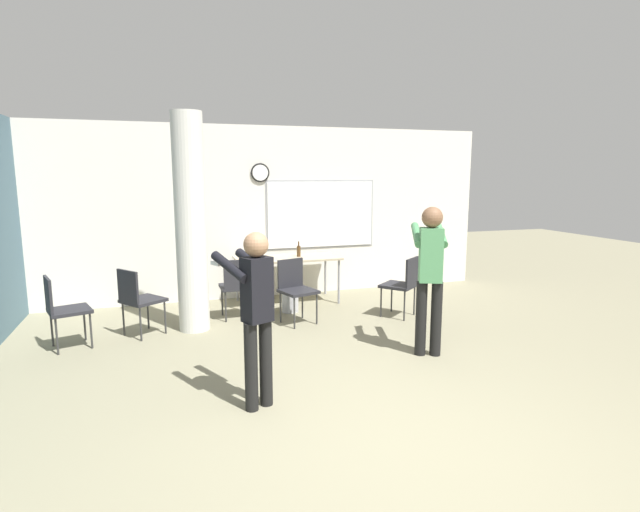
# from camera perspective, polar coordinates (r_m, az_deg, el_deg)

# --- Properties ---
(ground_plane) EXTENTS (24.00, 24.00, 0.00)m
(ground_plane) POSITION_cam_1_polar(r_m,az_deg,el_deg) (3.99, 8.20, -21.33)
(ground_plane) COLOR gray
(wall_back) EXTENTS (8.00, 0.15, 2.80)m
(wall_back) POSITION_cam_1_polar(r_m,az_deg,el_deg) (8.30, -6.99, 4.94)
(wall_back) COLOR silver
(wall_back) RESTS_ON ground_plane
(support_pillar) EXTENTS (0.39, 0.39, 2.80)m
(support_pillar) POSITION_cam_1_polar(r_m,az_deg,el_deg) (6.59, -14.57, 3.57)
(support_pillar) COLOR silver
(support_pillar) RESTS_ON ground_plane
(folding_table) EXTENTS (1.62, 0.78, 0.73)m
(folding_table) POSITION_cam_1_polar(r_m,az_deg,el_deg) (7.90, -3.76, -0.45)
(folding_table) COLOR tan
(folding_table) RESTS_ON ground_plane
(bottle_on_table) EXTENTS (0.06, 0.06, 0.24)m
(bottle_on_table) POSITION_cam_1_polar(r_m,az_deg,el_deg) (7.91, -2.45, 0.60)
(bottle_on_table) COLOR #4C3319
(bottle_on_table) RESTS_ON folding_table
(waste_bin) EXTENTS (0.25, 0.25, 0.30)m
(waste_bin) POSITION_cam_1_polar(r_m,az_deg,el_deg) (7.46, -3.44, -5.23)
(waste_bin) COLOR #B2B2B7
(waste_bin) RESTS_ON ground_plane
(chair_mid_room) EXTENTS (0.62, 0.62, 0.87)m
(chair_mid_room) POSITION_cam_1_polar(r_m,az_deg,el_deg) (7.20, 9.47, -2.95)
(chair_mid_room) COLOR #232328
(chair_mid_room) RESTS_ON ground_plane
(chair_table_front) EXTENTS (0.55, 0.55, 0.87)m
(chair_table_front) POSITION_cam_1_polar(r_m,az_deg,el_deg) (6.86, -2.81, -3.45)
(chair_table_front) COLOR #232328
(chair_table_front) RESTS_ON ground_plane
(chair_by_left_wall) EXTENTS (0.55, 0.55, 0.87)m
(chair_by_left_wall) POSITION_cam_1_polar(r_m,az_deg,el_deg) (6.54, -27.36, -5.15)
(chair_by_left_wall) COLOR #232328
(chair_by_left_wall) RESTS_ON ground_plane
(chair_near_pillar) EXTENTS (0.61, 0.61, 0.87)m
(chair_near_pillar) POSITION_cam_1_polar(r_m,az_deg,el_deg) (6.66, -20.08, -4.41)
(chair_near_pillar) COLOR #232328
(chair_near_pillar) RESTS_ON ground_plane
(chair_table_left) EXTENTS (0.45, 0.45, 0.87)m
(chair_table_left) POSITION_cam_1_polar(r_m,az_deg,el_deg) (7.10, -9.48, -3.13)
(chair_table_left) COLOR #232328
(chair_table_left) RESTS_ON ground_plane
(person_playing_front) EXTENTS (0.51, 0.63, 1.56)m
(person_playing_front) POSITION_cam_1_polar(r_m,az_deg,el_deg) (4.33, -7.38, -5.68)
(person_playing_front) COLOR black
(person_playing_front) RESTS_ON ground_plane
(person_playing_side) EXTENTS (0.54, 0.70, 1.68)m
(person_playing_side) POSITION_cam_1_polar(r_m,az_deg,el_deg) (5.67, 12.46, -1.45)
(person_playing_side) COLOR black
(person_playing_side) RESTS_ON ground_plane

